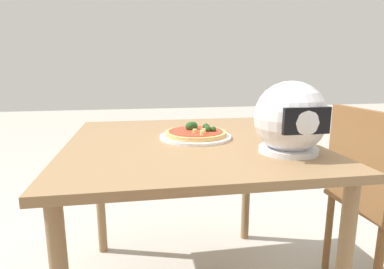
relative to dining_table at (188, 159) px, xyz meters
The scene contains 5 objects.
dining_table is the anchor object (origin of this frame).
pizza_plate 0.10m from the dining_table, 140.23° to the right, with size 0.31×0.31×0.01m, color white.
pizza 0.12m from the dining_table, 139.11° to the right, with size 0.27×0.27×0.06m.
motorcycle_helmet 0.47m from the dining_table, 141.51° to the left, with size 0.26×0.26×0.26m.
chair_side 0.88m from the dining_table, behind, with size 0.42×0.42×0.90m.
Camera 1 is at (0.21, 1.32, 1.08)m, focal length 30.00 mm.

